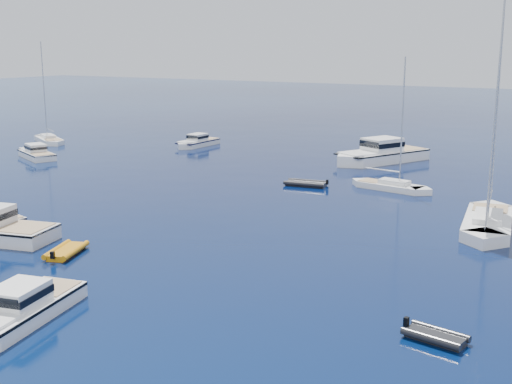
# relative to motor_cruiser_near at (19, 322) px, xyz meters

# --- Properties ---
(motor_cruiser_near) EXTENTS (4.55, 9.34, 2.35)m
(motor_cruiser_near) POSITION_rel_motor_cruiser_near_xyz_m (0.00, 0.00, 0.00)
(motor_cruiser_near) COLOR white
(motor_cruiser_near) RESTS_ON ground
(motor_cruiser_far_l) EXTENTS (8.62, 5.78, 2.18)m
(motor_cruiser_far_l) POSITION_rel_motor_cruiser_near_xyz_m (-36.63, 34.35, 0.00)
(motor_cruiser_far_l) COLOR white
(motor_cruiser_far_l) RESTS_ON ground
(motor_cruiser_distant) EXTENTS (9.66, 13.92, 3.54)m
(motor_cruiser_distant) POSITION_rel_motor_cruiser_near_xyz_m (0.03, 51.99, 0.00)
(motor_cruiser_distant) COLOR white
(motor_cruiser_distant) RESTS_ON ground
(motor_cruiser_horizon) EXTENTS (2.76, 8.16, 2.12)m
(motor_cruiser_horizon) POSITION_rel_motor_cruiser_near_xyz_m (-25.21, 51.55, 0.00)
(motor_cruiser_horizon) COLOR white
(motor_cruiser_horizon) RESTS_ON ground
(sailboat_centre) EXTENTS (8.85, 3.58, 12.65)m
(sailboat_centre) POSITION_rel_motor_cruiser_near_xyz_m (5.93, 38.24, 0.00)
(sailboat_centre) COLOR white
(sailboat_centre) RESTS_ON ground
(sailboat_sails_r) EXTENTS (4.97, 12.91, 18.49)m
(sailboat_sails_r) POSITION_rel_motor_cruiser_near_xyz_m (16.44, 28.90, 0.00)
(sailboat_sails_r) COLOR white
(sailboat_sails_r) RESTS_ON ground
(sailboat_far_l) EXTENTS (9.62, 6.90, 14.16)m
(sailboat_far_l) POSITION_rel_motor_cruiser_near_xyz_m (-45.05, 44.34, 0.00)
(sailboat_far_l) COLOR white
(sailboat_far_l) RESTS_ON ground
(tender_yellow) EXTENTS (3.09, 4.09, 0.95)m
(tender_yellow) POSITION_rel_motor_cruiser_near_xyz_m (-5.90, 8.95, 0.00)
(tender_yellow) COLOR #CB7F0B
(tender_yellow) RESTS_ON ground
(tender_grey_near) EXTENTS (3.22, 2.19, 0.95)m
(tender_grey_near) POSITION_rel_motor_cruiser_near_xyz_m (18.18, 7.99, 0.00)
(tender_grey_near) COLOR black
(tender_grey_near) RESTS_ON ground
(tender_grey_far) EXTENTS (4.48, 2.82, 0.95)m
(tender_grey_far) POSITION_rel_motor_cruiser_near_xyz_m (-1.68, 35.88, 0.00)
(tender_grey_far) COLOR black
(tender_grey_far) RESTS_ON ground
(kayak_orange) EXTENTS (2.74, 0.59, 0.30)m
(kayak_orange) POSITION_rel_motor_cruiser_near_xyz_m (-13.25, 11.32, 0.00)
(kayak_orange) COLOR #C16009
(kayak_orange) RESTS_ON ground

